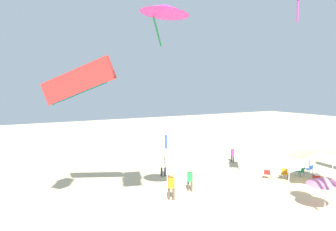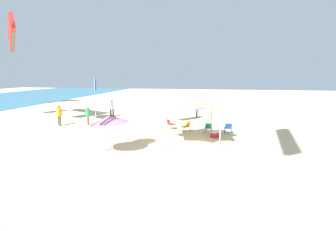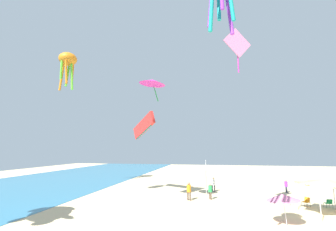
{
  "view_description": "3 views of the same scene",
  "coord_description": "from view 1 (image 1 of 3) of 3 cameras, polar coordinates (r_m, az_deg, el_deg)",
  "views": [
    {
      "loc": [
        -14.59,
        22.59,
        7.87
      ],
      "look_at": [
        -1.44,
        14.84,
        6.53
      ],
      "focal_mm": 35.23,
      "sensor_mm": 36.0,
      "label": 1
    },
    {
      "loc": [
        -16.06,
        -2.46,
        4.53
      ],
      "look_at": [
        2.77,
        1.06,
        1.47
      ],
      "focal_mm": 28.35,
      "sensor_mm": 36.0,
      "label": 2
    },
    {
      "loc": [
        -20.15,
        8.41,
        5.33
      ],
      "look_at": [
        -1.44,
        12.11,
        8.19
      ],
      "focal_mm": 24.08,
      "sensor_mm": 36.0,
      "label": 3
    }
  ],
  "objects": [
    {
      "name": "folding_chair_facing_ocean",
      "position": [
        29.84,
        16.77,
        -9.55
      ],
      "size": [
        0.8,
        0.81,
        0.82
      ],
      "rotation": [
        0.0,
        0.0,
        0.7
      ],
      "color": "black",
      "rests_on": "ground"
    },
    {
      "name": "kite_parafoil_red",
      "position": [
        22.03,
        -15.38,
        5.62
      ],
      "size": [
        4.05,
        3.98,
        3.18
      ],
      "rotation": [
        0.0,
        0.0,
        0.76
      ],
      "color": "red"
    },
    {
      "name": "person_kite_handler",
      "position": [
        25.31,
        3.82,
        -10.78
      ],
      "size": [
        0.42,
        0.4,
        1.67
      ],
      "rotation": [
        0.0,
        0.0,
        3.58
      ],
      "color": "brown",
      "rests_on": "ground"
    },
    {
      "name": "cooler_box",
      "position": [
        31.31,
        24.3,
        -9.61
      ],
      "size": [
        0.74,
        0.65,
        0.4
      ],
      "color": "red",
      "rests_on": "ground"
    },
    {
      "name": "folding_chair_near_cooler",
      "position": [
        31.55,
        22.0,
        -8.91
      ],
      "size": [
        0.66,
        0.57,
        0.82
      ],
      "rotation": [
        0.0,
        0.0,
        1.63
      ],
      "color": "black",
      "rests_on": "ground"
    },
    {
      "name": "kite_delta_magenta",
      "position": [
        17.63,
        -0.55,
        17.95
      ],
      "size": [
        2.73,
        2.76,
        2.14
      ],
      "rotation": [
        0.0,
        0.0,
        3.07
      ],
      "color": "#E02D9E"
    },
    {
      "name": "folding_chair_left_of_tent",
      "position": [
        30.4,
        19.5,
        -9.35
      ],
      "size": [
        0.8,
        0.81,
        0.82
      ],
      "rotation": [
        0.0,
        0.0,
        3.85
      ],
      "color": "black",
      "rests_on": "ground"
    },
    {
      "name": "ground",
      "position": [
        28.04,
        26.08,
        -11.91
      ],
      "size": [
        120.0,
        120.0,
        0.1
      ],
      "primitive_type": "cube",
      "color": "beige"
    },
    {
      "name": "person_watching_sky",
      "position": [
        35.23,
        11.09,
        -6.44
      ],
      "size": [
        0.42,
        0.37,
        1.58
      ],
      "rotation": [
        0.0,
        0.0,
        6.25
      ],
      "color": "#33384C",
      "rests_on": "ground"
    },
    {
      "name": "person_by_tent",
      "position": [
        23.38,
        0.55,
        -11.84
      ],
      "size": [
        0.44,
        0.44,
        1.86
      ],
      "rotation": [
        0.0,
        0.0,
        0.9
      ],
      "color": "brown",
      "rests_on": "ground"
    },
    {
      "name": "canopy_tent",
      "position": [
        28.72,
        24.87,
        -6.02
      ],
      "size": [
        3.95,
        4.0,
        2.85
      ],
      "rotation": [
        0.0,
        0.0,
        0.18
      ],
      "color": "#B7B7BC",
      "rests_on": "ground"
    },
    {
      "name": "banner_flag",
      "position": [
        26.85,
        -0.2,
        -6.65
      ],
      "size": [
        0.36,
        0.06,
        4.06
      ],
      "color": "silver",
      "rests_on": "ground"
    },
    {
      "name": "folding_chair_right_of_tent",
      "position": [
        32.83,
        23.28,
        -8.41
      ],
      "size": [
        0.64,
        0.56,
        0.82
      ],
      "rotation": [
        0.0,
        0.0,
        1.61
      ],
      "color": "black",
      "rests_on": "ground"
    },
    {
      "name": "person_far_stroller",
      "position": [
        29.3,
        -0.82,
        -8.47
      ],
      "size": [
        0.42,
        0.46,
        1.77
      ],
      "rotation": [
        0.0,
        0.0,
        1.29
      ],
      "color": "#33384C",
      "rests_on": "ground"
    },
    {
      "name": "beach_umbrella",
      "position": [
        23.55,
        25.49,
        -10.12
      ],
      "size": [
        2.23,
        2.25,
        2.24
      ],
      "color": "silver",
      "rests_on": "ground"
    }
  ]
}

